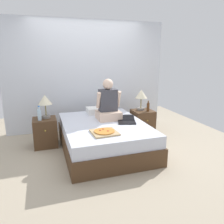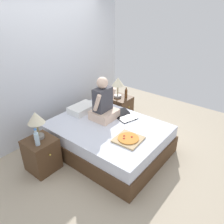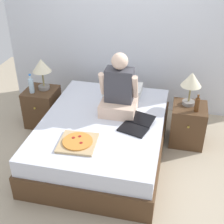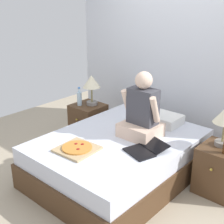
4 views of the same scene
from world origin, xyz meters
The scene contains 13 objects.
ground_plane centered at (0.00, 0.00, 0.00)m, with size 5.72×5.72×0.00m, color tan.
wall_back centered at (0.00, 1.36, 1.25)m, with size 3.72×0.12×2.50m, color silver.
bed centered at (0.00, 0.00, 0.25)m, with size 1.50×2.00×0.52m.
nightstand_left centered at (-1.04, 0.50, 0.28)m, with size 0.44×0.47×0.55m.
lamp_on_left_nightstand centered at (-1.00, 0.55, 0.88)m, with size 0.26×0.26×0.45m.
water_bottle centered at (-1.12, 0.41, 0.66)m, with size 0.07×0.07×0.28m.
nightstand_right centered at (1.04, 0.50, 0.28)m, with size 0.44×0.47×0.55m.
lamp_on_right_nightstand centered at (1.01, 0.55, 0.88)m, with size 0.26×0.26×0.45m.
beer_bottle centered at (1.11, 0.40, 0.65)m, with size 0.06×0.06×0.23m.
pillow centered at (0.11, 0.72, 0.58)m, with size 0.52×0.34×0.12m, color white.
person_seated centered at (0.15, 0.22, 0.80)m, with size 0.47×0.40×0.78m.
laptop centered at (0.42, -0.08, 0.54)m, with size 0.42×0.49×0.07m.
pizza_box centered at (-0.14, -0.54, 0.54)m, with size 0.42×0.42×0.05m.
Camera 3 is at (0.83, -3.10, 2.57)m, focal length 50.00 mm.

